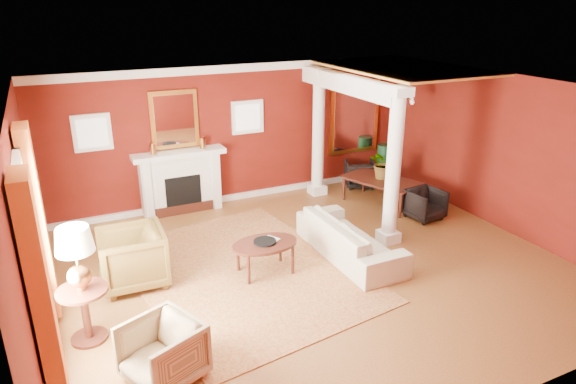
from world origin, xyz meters
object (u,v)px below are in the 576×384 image
sofa (350,232)px  side_table (78,265)px  coffee_table (265,245)px  dining_table (382,184)px  armchair_leopard (132,255)px  armchair_stripe (162,350)px

sofa → side_table: side_table is taller
coffee_table → dining_table: dining_table is taller
sofa → dining_table: (1.89, 1.74, -0.00)m
coffee_table → dining_table: size_ratio=0.67×
armchair_leopard → dining_table: size_ratio=0.62×
armchair_leopard → armchair_stripe: (-0.06, -2.33, -0.09)m
armchair_stripe → sofa: bearing=92.6°
armchair_stripe → coffee_table: armchair_stripe is taller
dining_table → side_table: bearing=89.7°
sofa → side_table: bearing=96.5°
armchair_leopard → armchair_stripe: size_ratio=1.22×
armchair_stripe → coffee_table: (2.02, 1.76, 0.09)m
coffee_table → armchair_stripe: bearing=-139.0°
side_table → dining_table: 6.59m
coffee_table → dining_table: (3.42, 1.67, -0.05)m
dining_table → sofa: bearing=112.2°
armchair_stripe → dining_table: size_ratio=0.51×
side_table → armchair_stripe: bearing=-58.4°
armchair_leopard → dining_table: bearing=103.8°
sofa → coffee_table: (-1.53, 0.08, 0.05)m
sofa → side_table: size_ratio=1.44×
armchair_stripe → side_table: side_table is taller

